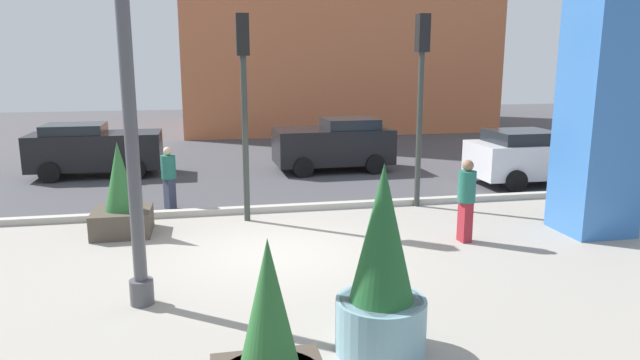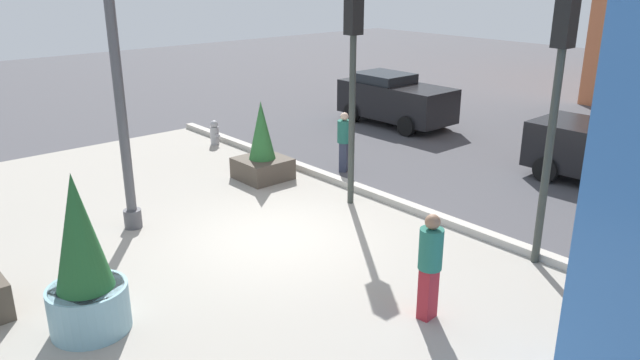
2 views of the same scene
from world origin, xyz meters
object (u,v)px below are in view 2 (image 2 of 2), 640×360
Objects in this scene: car_intersection at (395,99)px; car_curb_east at (617,150)px; lamp_post at (114,50)px; pedestrian_by_curb at (344,139)px; pedestrian_on_sidewalk at (430,262)px; traffic_light_corner at (557,88)px; potted_plant_near_left at (262,151)px; fire_hydrant at (215,133)px; potted_plant_by_pillar at (84,268)px; traffic_light_far_side at (353,65)px.

car_intersection is 7.81m from car_curb_east.
pedestrian_by_curb is at bearing 88.96° from lamp_post.
pedestrian_on_sidewalk is at bearing -32.94° from pedestrian_by_curb.
traffic_light_corner is 10.76m from car_intersection.
potted_plant_near_left is 3.65m from fire_hydrant.
pedestrian_on_sidewalk is at bearing -83.69° from car_curb_east.
pedestrian_by_curb reaches higher than fire_hydrant.
potted_plant_by_pillar is 7.97m from traffic_light_corner.
fire_hydrant is 0.19× the size of car_curb_east.
potted_plant_by_pillar is 3.30× the size of fire_hydrant.
car_curb_east reaches higher than car_intersection.
car_intersection is at bearing 72.95° from fire_hydrant.
lamp_post is at bearing -113.78° from traffic_light_far_side.
lamp_post is at bearing -78.60° from potted_plant_near_left.
traffic_light_corner is at bearing -9.01° from pedestrian_by_curb.
car_curb_east is at bearing -4.16° from car_intersection.
traffic_light_far_side is (2.71, 0.52, 2.43)m from potted_plant_near_left.
pedestrian_on_sidewalk is (6.99, -1.95, 0.23)m from potted_plant_near_left.
pedestrian_by_curb is (-1.82, 1.49, -2.29)m from traffic_light_far_side.
potted_plant_near_left is at bearing -134.35° from car_curb_east.
lamp_post reaches higher than pedestrian_by_curb.
car_curb_east is at bearing 80.01° from potted_plant_by_pillar.
pedestrian_by_curb is at bearing 15.49° from fire_hydrant.
pedestrian_by_curb is at bearing 66.13° from potted_plant_near_left.
traffic_light_far_side is at bearing 150.02° from pedestrian_on_sidewalk.
potted_plant_by_pillar is (3.93, -5.98, 0.31)m from potted_plant_near_left.
traffic_light_corner is at bearing 8.20° from potted_plant_near_left.
traffic_light_far_side reaches higher than potted_plant_near_left.
pedestrian_on_sidewalk is (6.21, 1.91, -2.69)m from lamp_post.
pedestrian_by_curb is at bearing 140.82° from traffic_light_far_side.
car_intersection is at bearing 103.12° from lamp_post.
potted_plant_by_pillar is 0.53× the size of traffic_light_far_side.
potted_plant_by_pillar reaches higher than pedestrian_on_sidewalk.
potted_plant_near_left is 2.19m from pedestrian_by_curb.
lamp_post reaches higher than pedestrian_on_sidewalk.
potted_plant_by_pillar is at bearing -42.03° from fire_hydrant.
traffic_light_far_side is (1.93, 4.38, -0.49)m from lamp_post.
traffic_light_corner reaches higher than pedestrian_on_sidewalk.
traffic_light_corner is (4.37, 0.50, 0.05)m from traffic_light_far_side.
potted_plant_by_pillar reaches higher than pedestrian_by_curb.
pedestrian_by_curb is (0.11, 5.86, -2.78)m from lamp_post.
traffic_light_corner is at bearing 88.34° from pedestrian_on_sidewalk.
potted_plant_near_left is 1.17× the size of pedestrian_on_sidewalk.
fire_hydrant is at bearing 167.74° from potted_plant_near_left.
lamp_post is 7.14m from fire_hydrant.
potted_plant_by_pillar is 13.96m from car_intersection.
potted_plant_by_pillar is 8.54m from pedestrian_by_curb.
lamp_post is 3.71× the size of potted_plant_near_left.
car_curb_east is (2.15, 12.20, -0.13)m from potted_plant_by_pillar.
pedestrian_on_sidewalk reaches higher than pedestrian_by_curb.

